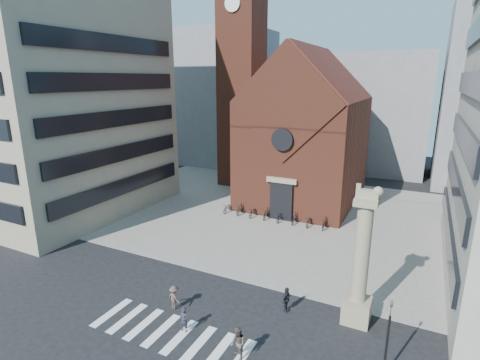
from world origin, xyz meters
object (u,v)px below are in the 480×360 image
object	(u,v)px
lion_column	(360,270)
pedestrian_0	(184,320)
traffic_light	(387,338)
pedestrian_1	(238,344)
pedestrian_2	(286,299)
scooter_0	(228,208)

from	to	relation	value
lion_column	pedestrian_0	bearing A→B (deg)	-148.33
traffic_light	pedestrian_1	bearing A→B (deg)	-163.65
traffic_light	pedestrian_0	size ratio (longest dim) A/B	2.81
traffic_light	pedestrian_2	size ratio (longest dim) A/B	2.59
pedestrian_2	lion_column	bearing A→B (deg)	-70.24
pedestrian_0	pedestrian_1	size ratio (longest dim) A/B	0.83
lion_column	pedestrian_2	distance (m)	5.01
traffic_light	pedestrian_1	world-z (taller)	traffic_light
scooter_0	lion_column	bearing A→B (deg)	-40.10
pedestrian_2	traffic_light	bearing A→B (deg)	-109.40
traffic_light	lion_column	bearing A→B (deg)	116.46
lion_column	pedestrian_0	distance (m)	10.74
pedestrian_0	scooter_0	bearing A→B (deg)	109.90
traffic_light	scooter_0	world-z (taller)	traffic_light
traffic_light	pedestrian_1	distance (m)	7.45
pedestrian_1	scooter_0	size ratio (longest dim) A/B	0.95
pedestrian_1	pedestrian_2	distance (m)	5.19
traffic_light	pedestrian_2	xyz separation A→B (m)	(-6.16, 3.06, -1.46)
lion_column	scooter_0	xyz separation A→B (m)	(-16.02, 13.38, -2.90)
traffic_light	pedestrian_2	bearing A→B (deg)	153.60
traffic_light	scooter_0	size ratio (longest dim) A/B	2.21
lion_column	pedestrian_1	distance (m)	8.28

